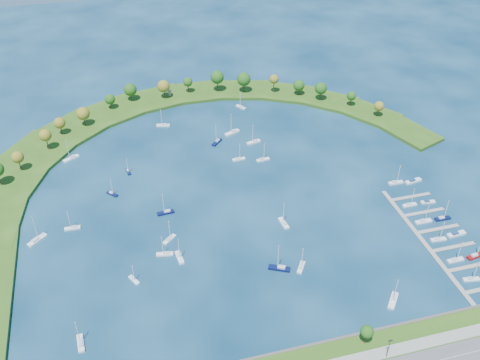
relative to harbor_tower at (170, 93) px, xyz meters
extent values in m
plane|color=#06233C|center=(15.82, -116.47, -3.98)|extent=(700.00, 700.00, 0.00)
cube|color=#474442|center=(15.82, -218.97, -3.08)|extent=(420.00, 1.20, 1.80)
cylinder|color=#382314|center=(40.82, -223.47, 0.42)|extent=(0.56, 0.56, 5.60)
sphere|color=#174E13|center=(40.82, -223.47, 4.26)|extent=(5.20, 5.20, 5.20)
cylinder|color=black|center=(45.82, -231.47, 2.62)|extent=(0.24, 0.24, 10.00)
cube|color=#294E14|center=(-103.01, -78.89, -2.98)|extent=(50.23, 54.30, 2.00)
cube|color=#294E14|center=(-88.21, -51.89, -2.98)|extent=(54.07, 56.09, 2.00)
cube|color=#294E14|center=(-67.39, -29.20, -2.98)|extent=(55.20, 54.07, 2.00)
cube|color=#294E14|center=(-41.75, -12.14, -2.98)|extent=(53.65, 48.47, 2.00)
cube|color=#294E14|center=(-12.77, -1.70, -2.98)|extent=(49.62, 39.75, 2.00)
cube|color=#294E14|center=(17.85, 1.52, -2.98)|extent=(44.32, 29.96, 2.00)
cube|color=#294E14|center=(48.36, -2.67, -2.98)|extent=(49.49, 38.05, 2.00)
cube|color=#294E14|center=(76.99, -14.03, -2.98)|extent=(51.13, 44.12, 2.00)
cube|color=#294E14|center=(102.07, -31.89, -2.98)|extent=(49.19, 47.96, 2.00)
cube|color=#294E14|center=(122.16, -55.23, -2.98)|extent=(43.90, 49.49, 2.00)
cube|color=#294E14|center=(136.10, -82.69, -2.98)|extent=(35.67, 48.74, 2.00)
cylinder|color=#382314|center=(-94.43, -68.47, 1.82)|extent=(0.56, 0.56, 7.58)
sphere|color=olive|center=(-94.43, -68.47, 6.96)|extent=(6.78, 6.78, 6.78)
cylinder|color=#382314|center=(-80.19, -49.87, 2.17)|extent=(0.56, 0.56, 8.29)
sphere|color=olive|center=(-80.19, -49.87, 7.76)|extent=(7.26, 7.26, 7.26)
cylinder|color=#382314|center=(-72.53, -34.25, 1.32)|extent=(0.56, 0.56, 6.60)
sphere|color=olive|center=(-72.53, -34.25, 6.03)|extent=(7.02, 7.02, 7.02)
cylinder|color=#382314|center=(-58.29, -26.98, 1.46)|extent=(0.56, 0.56, 6.87)
sphere|color=olive|center=(-58.29, -26.98, 6.54)|extent=(8.23, 8.23, 8.23)
cylinder|color=#382314|center=(-40.75, -8.80, 0.79)|extent=(0.56, 0.56, 5.53)
sphere|color=#174E13|center=(-40.75, -8.80, 4.94)|extent=(6.93, 6.93, 6.93)
cylinder|color=#382314|center=(-26.51, -0.51, 1.17)|extent=(0.56, 0.56, 6.29)
sphere|color=#174E13|center=(-26.51, -0.51, 6.06)|extent=(8.74, 8.74, 8.74)
cylinder|color=#382314|center=(-4.12, -2.86, 1.60)|extent=(0.56, 0.56, 7.16)
sphere|color=olive|center=(-4.12, -2.86, 6.88)|extent=(8.49, 8.49, 8.49)
cylinder|color=#382314|center=(13.30, 0.84, 1.43)|extent=(0.56, 0.56, 6.81)
sphere|color=#174E13|center=(13.30, 0.84, 6.13)|extent=(6.45, 6.45, 6.45)
cylinder|color=#382314|center=(33.56, -2.46, 2.48)|extent=(0.56, 0.56, 8.91)
sphere|color=#174E13|center=(33.56, -2.46, 8.78)|extent=(9.25, 9.25, 9.25)
cylinder|color=#382314|center=(51.06, -8.54, 1.99)|extent=(0.56, 0.56, 7.93)
sphere|color=#174E13|center=(51.06, -8.54, 7.86)|extent=(9.50, 9.50, 9.50)
cylinder|color=#382314|center=(71.15, -14.58, 2.49)|extent=(0.56, 0.56, 8.93)
sphere|color=olive|center=(71.15, -14.58, 8.26)|extent=(6.54, 6.54, 6.54)
cylinder|color=#382314|center=(86.78, -22.29, 0.81)|extent=(0.56, 0.56, 5.58)
sphere|color=#174E13|center=(86.78, -22.29, 5.15)|extent=(7.76, 7.76, 7.76)
cylinder|color=#382314|center=(98.41, -33.35, 1.60)|extent=(0.56, 0.56, 7.14)
sphere|color=#174E13|center=(98.41, -33.35, 6.80)|extent=(8.18, 8.18, 8.18)
cylinder|color=#382314|center=(115.07, -46.49, 1.10)|extent=(0.56, 0.56, 6.15)
sphere|color=#174E13|center=(115.07, -46.49, 5.40)|extent=(6.13, 6.13, 6.13)
cylinder|color=#382314|center=(126.25, -64.25, 1.10)|extent=(0.56, 0.56, 6.15)
sphere|color=olive|center=(126.25, -64.25, 5.47)|extent=(6.47, 6.47, 6.47)
cylinder|color=gray|center=(0.00, 0.00, -0.20)|extent=(2.20, 2.20, 3.55)
cylinder|color=gray|center=(0.00, 0.00, 1.72)|extent=(2.60, 2.60, 0.30)
cube|color=gray|center=(93.82, -177.47, -3.63)|extent=(2.20, 82.00, 0.40)
cube|color=gray|center=(105.92, -197.27, -3.63)|extent=(22.00, 2.00, 0.40)
cube|color=gray|center=(105.92, -184.07, -3.63)|extent=(22.00, 2.00, 0.40)
cylinder|color=#382314|center=(116.82, -184.07, -3.38)|extent=(0.36, 0.36, 1.60)
cube|color=gray|center=(105.92, -170.87, -3.63)|extent=(22.00, 2.00, 0.40)
cylinder|color=#382314|center=(116.82, -170.87, -3.38)|extent=(0.36, 0.36, 1.60)
cube|color=gray|center=(105.92, -157.67, -3.63)|extent=(22.00, 2.00, 0.40)
cylinder|color=#382314|center=(116.82, -157.67, -3.38)|extent=(0.36, 0.36, 1.60)
cube|color=gray|center=(105.92, -144.47, -3.63)|extent=(22.00, 2.00, 0.40)
cylinder|color=#382314|center=(116.82, -144.47, -3.38)|extent=(0.36, 0.36, 1.60)
cube|color=white|center=(-26.62, -153.85, -3.51)|extent=(8.05, 3.55, 0.93)
cube|color=silver|center=(-25.86, -153.99, -2.72)|extent=(2.96, 1.99, 0.65)
cylinder|color=silver|center=(-27.24, -153.74, 2.21)|extent=(0.32, 0.32, 10.51)
cube|color=#09113D|center=(18.46, -65.68, -3.45)|extent=(7.77, 8.06, 1.05)
cube|color=silver|center=(19.06, -65.04, -2.56)|extent=(3.34, 3.41, 0.73)
cylinder|color=silver|center=(17.99, -66.19, 2.98)|extent=(0.32, 0.32, 11.81)
cube|color=white|center=(31.58, -178.06, -3.51)|extent=(6.22, 7.71, 0.94)
cube|color=silver|center=(31.14, -178.70, -2.71)|extent=(2.81, 3.13, 0.66)
cylinder|color=silver|center=(31.94, -177.54, 2.25)|extent=(0.32, 0.32, 10.58)
cube|color=white|center=(-65.54, -194.41, -3.47)|extent=(3.01, 8.62, 1.02)
cube|color=silver|center=(-65.48, -195.25, -2.61)|extent=(1.88, 3.08, 0.71)
cylinder|color=silver|center=(-65.59, -193.73, 2.75)|extent=(0.32, 0.32, 11.42)
cube|color=#09113D|center=(-46.88, -101.42, -3.56)|extent=(6.05, 6.39, 0.83)
cube|color=silver|center=(-47.34, -100.91, -2.86)|extent=(2.62, 2.69, 0.58)
cylinder|color=silver|center=(-46.51, -101.83, 1.49)|extent=(0.32, 0.32, 9.29)
cube|color=#09113D|center=(-21.78, -124.21, -3.46)|extent=(8.79, 3.05, 1.04)
cube|color=silver|center=(-20.92, -124.15, -2.58)|extent=(3.14, 1.91, 0.73)
cylinder|color=silver|center=(-22.47, -124.26, 2.89)|extent=(0.32, 0.32, 11.66)
cube|color=white|center=(-10.31, -37.21, -3.47)|extent=(8.79, 4.56, 1.02)
cube|color=silver|center=(-9.50, -37.44, -2.60)|extent=(3.30, 2.40, 0.71)
cylinder|color=silver|center=(-10.96, -37.03, 2.76)|extent=(0.32, 0.32, 11.43)
cube|color=white|center=(-22.96, -144.45, -3.51)|extent=(7.29, 6.82, 0.94)
cube|color=silver|center=(-23.55, -144.97, -2.71)|extent=(3.06, 2.96, 0.66)
cylinder|color=silver|center=(-22.50, -144.04, 2.23)|extent=(0.32, 0.32, 10.54)
cube|color=#09113D|center=(21.77, -176.26, -3.39)|extent=(10.00, 6.88, 1.18)
cube|color=silver|center=(22.65, -176.70, -2.39)|extent=(3.94, 3.27, 0.82)
cylinder|color=silver|center=(21.07, -175.90, 3.83)|extent=(0.32, 0.32, 13.26)
cube|color=white|center=(-67.74, -61.24, -3.40)|extent=(9.64, 7.18, 1.15)
cube|color=silver|center=(-66.91, -60.76, -2.42)|extent=(3.85, 3.32, 0.81)
cylinder|color=silver|center=(-68.40, -61.63, 3.66)|extent=(0.32, 0.32, 12.96)
cube|color=white|center=(-84.07, -128.79, -3.38)|extent=(9.32, 8.69, 1.20)
cube|color=silver|center=(-84.82, -129.45, -2.36)|extent=(3.91, 3.77, 0.84)
cylinder|color=silver|center=(-83.48, -128.26, 3.95)|extent=(0.32, 0.32, 13.46)
cube|color=white|center=(30.20, -57.40, -3.38)|extent=(10.18, 6.51, 1.19)
cube|color=silver|center=(31.11, -57.01, -2.37)|extent=(3.95, 3.17, 0.83)
cylinder|color=silver|center=(29.48, -57.72, 3.90)|extent=(0.32, 0.32, 13.37)
cube|color=white|center=(40.07, -91.08, -3.51)|extent=(8.00, 3.02, 0.94)
cube|color=silver|center=(39.29, -91.16, -2.71)|extent=(2.88, 1.82, 0.66)
cylinder|color=silver|center=(40.69, -91.01, 2.24)|extent=(0.32, 0.32, 10.55)
cube|color=white|center=(-20.38, -157.85, -3.47)|extent=(3.19, 8.71, 1.02)
cube|color=silver|center=(-20.47, -157.00, -2.60)|extent=(1.95, 3.13, 0.72)
cylinder|color=silver|center=(-20.32, -158.52, 2.80)|extent=(0.32, 0.32, 11.50)
cube|color=white|center=(-42.09, -166.37, -3.59)|extent=(4.67, 6.61, 0.78)
cube|color=silver|center=(-42.39, -165.79, -2.92)|extent=(2.20, 2.62, 0.55)
cylinder|color=silver|center=(-41.84, -166.83, 1.21)|extent=(0.32, 0.32, 8.80)
cube|color=white|center=(-67.75, -124.15, -3.52)|extent=(7.69, 2.35, 0.92)
cube|color=silver|center=(-66.98, -124.18, -2.74)|extent=(2.71, 1.57, 0.64)
cylinder|color=silver|center=(-68.36, -124.14, 2.09)|extent=(0.32, 0.32, 10.30)
cube|color=white|center=(40.09, -71.41, -3.46)|extent=(9.00, 4.33, 1.04)
cube|color=silver|center=(40.93, -71.21, -2.57)|extent=(3.34, 2.34, 0.73)
cylinder|color=silver|center=(39.41, -71.56, 2.92)|extent=(0.32, 0.32, 11.71)
cube|color=white|center=(26.66, -86.90, -3.52)|extent=(7.65, 2.51, 0.91)
cube|color=silver|center=(25.91, -86.94, -2.75)|extent=(2.72, 1.62, 0.63)
cylinder|color=silver|center=(27.26, -86.87, 2.02)|extent=(0.32, 0.32, 10.19)
cube|color=#09113D|center=(-36.72, -82.90, -3.59)|extent=(2.72, 6.63, 0.77)
cube|color=silver|center=(-36.82, -82.26, -2.93)|extent=(1.57, 2.41, 0.54)
cylinder|color=silver|center=(-36.65, -83.41, 1.14)|extent=(0.32, 0.32, 8.68)
cube|color=white|center=(33.63, -147.45, -3.46)|extent=(3.34, 8.85, 1.04)
cube|color=silver|center=(33.73, -148.31, -2.58)|extent=(2.01, 3.19, 0.73)
cylinder|color=silver|center=(33.56, -146.76, 2.89)|extent=(0.32, 0.32, 11.66)
cube|color=white|center=(44.15, -26.47, -3.52)|extent=(5.88, 7.51, 0.91)
cube|color=silver|center=(44.56, -27.10, -2.75)|extent=(2.68, 3.03, 0.64)
cylinder|color=silver|center=(43.82, -25.96, 2.04)|extent=(0.32, 0.32, 10.22)
cube|color=white|center=(62.22, -206.47, -3.41)|extent=(8.17, 9.00, 1.14)
cube|color=silver|center=(62.83, -205.74, -2.43)|extent=(3.57, 3.75, 0.80)
cylinder|color=silver|center=(61.73, -207.05, 3.59)|extent=(0.32, 0.32, 12.85)
cube|color=white|center=(101.42, -204.34, -3.53)|extent=(7.66, 3.28, 0.89)
cube|color=silver|center=(100.69, -204.21, -2.78)|extent=(2.80, 1.87, 0.62)
cylinder|color=silver|center=(102.01, -204.44, 1.92)|extent=(0.32, 0.32, 10.01)
cube|color=white|center=(101.42, -192.12, -3.50)|extent=(7.94, 2.28, 0.95)
cube|color=silver|center=(100.63, -192.12, -2.69)|extent=(2.79, 1.58, 0.67)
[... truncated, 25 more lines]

